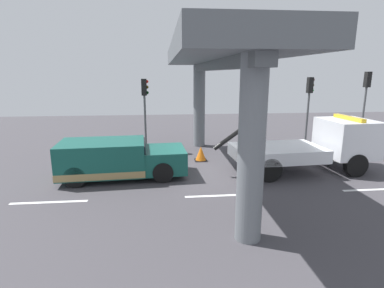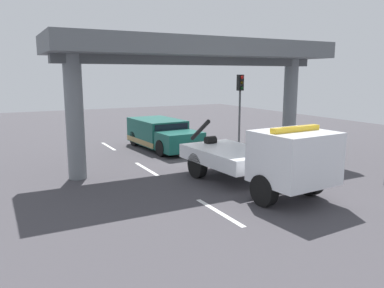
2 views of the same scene
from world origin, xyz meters
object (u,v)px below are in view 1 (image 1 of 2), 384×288
at_px(traffic_light_near, 145,99).
at_px(traffic_light_far, 309,97).
at_px(towed_van_green, 117,159).
at_px(tow_truck_white, 318,145).
at_px(traffic_light_mid, 366,92).
at_px(traffic_cone_orange, 201,154).

bearing_deg(traffic_light_near, traffic_light_far, 0.00).
bearing_deg(towed_van_green, tow_truck_white, 0.36).
relative_size(tow_truck_white, towed_van_green, 1.37).
bearing_deg(towed_van_green, traffic_light_far, 23.16).
relative_size(tow_truck_white, traffic_light_mid, 1.65).
relative_size(tow_truck_white, traffic_light_near, 1.81).
bearing_deg(tow_truck_white, traffic_cone_orange, 157.24).
distance_m(tow_truck_white, traffic_cone_orange, 5.52).
bearing_deg(traffic_light_mid, tow_truck_white, -139.08).
bearing_deg(traffic_light_far, traffic_cone_orange, -160.70).
bearing_deg(traffic_light_mid, traffic_cone_orange, -167.07).
bearing_deg(traffic_cone_orange, traffic_light_near, 140.67).
distance_m(tow_truck_white, traffic_light_near, 9.21).
xyz_separation_m(tow_truck_white, traffic_light_mid, (5.12, 4.44, 2.02)).
xyz_separation_m(traffic_light_near, traffic_cone_orange, (2.84, -2.33, -2.61)).
xyz_separation_m(towed_van_green, traffic_light_mid, (14.01, 4.50, 2.44)).
xyz_separation_m(towed_van_green, traffic_light_near, (1.01, 4.50, 2.17)).
height_order(tow_truck_white, towed_van_green, tow_truck_white).
bearing_deg(traffic_cone_orange, tow_truck_white, -22.76).
bearing_deg(traffic_light_far, traffic_light_near, 180.00).
xyz_separation_m(tow_truck_white, traffic_cone_orange, (-5.03, 2.11, -0.85)).
distance_m(tow_truck_white, traffic_light_mid, 7.08).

